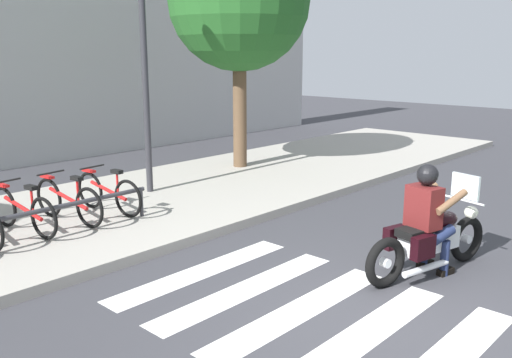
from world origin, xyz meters
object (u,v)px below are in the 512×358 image
(rider, at_px, (428,212))
(bicycle_5, at_px, (108,193))
(bicycle_3, at_px, (23,210))
(street_lamp, at_px, (144,55))
(motorcycle, at_px, (430,239))
(bicycle_4, at_px, (68,201))
(tree_near_rack, at_px, (239,0))
(bike_rack, at_px, (15,219))

(rider, distance_m, bicycle_5, 5.08)
(bicycle_3, distance_m, street_lamp, 3.59)
(street_lamp, bearing_deg, bicycle_5, -152.73)
(rider, relative_size, bicycle_3, 0.88)
(motorcycle, xyz_separation_m, bicycle_4, (-2.24, 4.88, 0.04))
(bicycle_3, distance_m, tree_near_rack, 6.66)
(motorcycle, relative_size, bicycle_4, 1.30)
(motorcycle, height_order, bike_rack, motorcycle)
(motorcycle, relative_size, street_lamp, 0.48)
(rider, height_order, tree_near_rack, tree_near_rack)
(bicycle_5, relative_size, tree_near_rack, 0.29)
(tree_near_rack, bearing_deg, bicycle_3, -169.08)
(bicycle_3, relative_size, bike_rack, 0.39)
(motorcycle, xyz_separation_m, tree_near_rack, (2.68, 5.96, 3.42))
(bicycle_5, height_order, bike_rack, bicycle_5)
(rider, height_order, bicycle_4, rider)
(tree_near_rack, bearing_deg, rider, -114.88)
(bicycle_3, xyz_separation_m, tree_near_rack, (5.64, 1.09, 3.38))
(bicycle_3, relative_size, street_lamp, 0.37)
(bike_rack, xyz_separation_m, tree_near_rack, (5.99, 1.64, 3.30))
(bicycle_3, bearing_deg, bicycle_5, -0.01)
(rider, xyz_separation_m, bicycle_3, (-2.88, 4.85, -0.32))
(bicycle_4, bearing_deg, bike_rack, -152.59)
(bike_rack, distance_m, street_lamp, 3.97)
(rider, xyz_separation_m, street_lamp, (-0.12, 5.54, 1.87))
(bike_rack, bearing_deg, bicycle_5, 17.28)
(bicycle_5, bearing_deg, tree_near_rack, 14.49)
(bicycle_4, bearing_deg, bicycle_5, -0.00)
(bike_rack, xyz_separation_m, street_lamp, (3.12, 1.24, 2.12))
(bicycle_5, height_order, street_lamp, street_lamp)
(tree_near_rack, bearing_deg, motorcycle, -114.20)
(bicycle_5, distance_m, street_lamp, 2.66)
(motorcycle, relative_size, tree_near_rack, 0.39)
(motorcycle, relative_size, bike_rack, 0.51)
(street_lamp, bearing_deg, rider, -88.75)
(bicycle_4, bearing_deg, street_lamp, 18.57)
(bicycle_5, height_order, tree_near_rack, tree_near_rack)
(bike_rack, bearing_deg, street_lamp, 21.73)
(rider, height_order, bicycle_5, rider)
(rider, relative_size, street_lamp, 0.32)
(bicycle_4, height_order, street_lamp, street_lamp)
(bicycle_3, xyz_separation_m, bicycle_5, (1.43, -0.00, 0.00))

